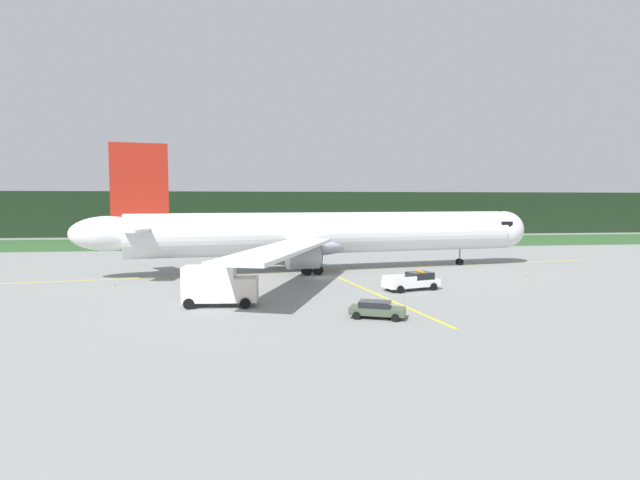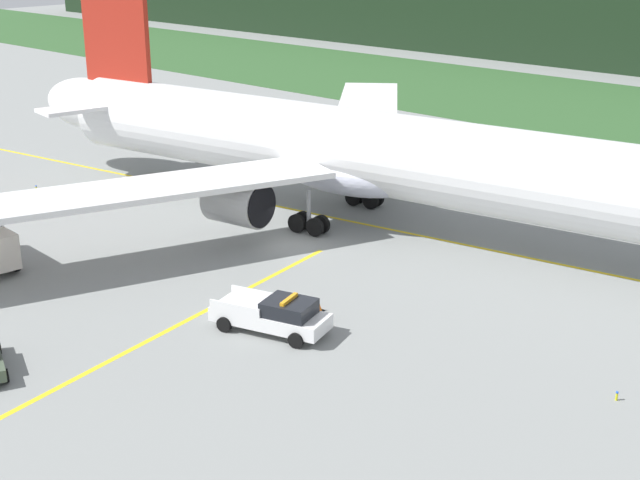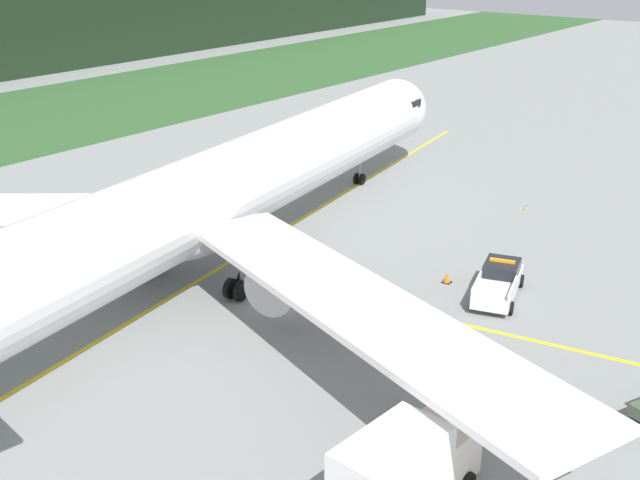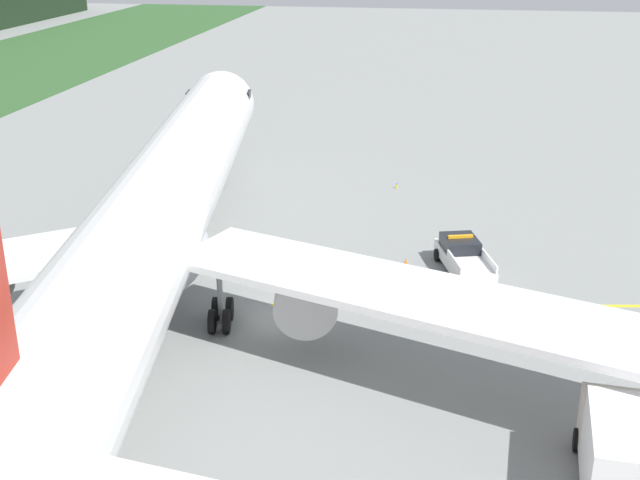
% 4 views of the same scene
% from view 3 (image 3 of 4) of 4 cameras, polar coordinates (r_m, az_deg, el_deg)
% --- Properties ---
extents(ground, '(320.00, 320.00, 0.00)m').
position_cam_3_polar(ground, '(45.89, -2.35, -4.28)').
color(ground, gray).
extents(taxiway_centerline_main, '(79.32, 12.84, 0.01)m').
position_cam_3_polar(taxiway_centerline_main, '(51.17, -6.52, -1.61)').
color(taxiway_centerline_main, yellow).
rests_on(taxiway_centerline_main, ground).
extents(taxiway_centerline_spur, '(4.33, 25.51, 0.01)m').
position_cam_3_polar(taxiway_centerline_spur, '(43.19, 13.58, -6.63)').
color(taxiway_centerline_spur, yellow).
rests_on(taxiway_centerline_spur, ground).
extents(airliner, '(59.92, 51.54, 15.59)m').
position_cam_3_polar(airliner, '(48.93, -7.27, 3.23)').
color(airliner, white).
rests_on(airliner, ground).
extents(ops_pickup_truck, '(6.11, 3.60, 1.94)m').
position_cam_3_polar(ops_pickup_truck, '(47.15, 12.55, -2.87)').
color(ops_pickup_truck, white).
rests_on(ops_pickup_truck, ground).
extents(catering_truck, '(6.41, 3.12, 3.58)m').
position_cam_3_polar(catering_truck, '(29.87, 5.93, -15.85)').
color(catering_truck, beige).
rests_on(catering_truck, ground).
extents(apron_cone, '(0.53, 0.53, 0.67)m').
position_cam_3_polar(apron_cone, '(48.54, 8.98, -2.64)').
color(apron_cone, black).
rests_on(apron_cone, ground).
extents(taxiway_edge_light_east, '(0.12, 0.12, 0.43)m').
position_cam_3_polar(taxiway_edge_light_east, '(62.18, 14.39, 2.25)').
color(taxiway_edge_light_east, yellow).
rests_on(taxiway_edge_light_east, ground).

